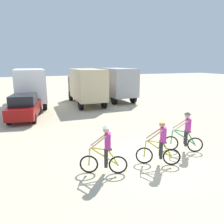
# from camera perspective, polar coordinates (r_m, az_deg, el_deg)

# --- Properties ---
(ground_plane) EXTENTS (120.00, 120.00, 0.00)m
(ground_plane) POSITION_cam_1_polar(r_m,az_deg,el_deg) (9.00, 11.44, -12.91)
(ground_plane) COLOR beige
(box_truck_avon_van) EXTENTS (2.44, 6.77, 3.35)m
(box_truck_avon_van) POSITION_cam_1_polar(r_m,az_deg,el_deg) (20.97, -21.10, 6.64)
(box_truck_avon_van) COLOR white
(box_truck_avon_van) RESTS_ON ground
(box_truck_tan_camper) EXTENTS (2.55, 6.81, 3.35)m
(box_truck_tan_camper) POSITION_cam_1_polar(r_m,az_deg,el_deg) (20.33, -7.00, 7.23)
(box_truck_tan_camper) COLOR #CCB78E
(box_truck_tan_camper) RESTS_ON ground
(box_truck_grey_hauler) EXTENTS (2.45, 6.77, 3.35)m
(box_truck_grey_hauler) POSITION_cam_1_polar(r_m,az_deg,el_deg) (22.59, 0.74, 7.90)
(box_truck_grey_hauler) COLOR #9E9EA3
(box_truck_grey_hauler) RESTS_ON ground
(sedan_parked) EXTENTS (2.49, 4.45, 1.76)m
(sedan_parked) POSITION_cam_1_polar(r_m,az_deg,el_deg) (16.11, -22.35, 1.26)
(sedan_parked) COLOR maroon
(sedan_parked) RESTS_ON ground
(cyclist_orange_shirt) EXTENTS (1.60, 0.83, 1.82)m
(cyclist_orange_shirt) POSITION_cam_1_polar(r_m,az_deg,el_deg) (7.65, -1.89, -10.49)
(cyclist_orange_shirt) COLOR black
(cyclist_orange_shirt) RESTS_ON ground
(cyclist_cowboy_hat) EXTENTS (1.54, 0.91, 1.82)m
(cyclist_cowboy_hat) POSITION_cam_1_polar(r_m,az_deg,el_deg) (8.48, 12.72, -8.38)
(cyclist_cowboy_hat) COLOR black
(cyclist_cowboy_hat) RESTS_ON ground
(cyclist_near_camera) EXTENTS (1.50, 0.97, 1.82)m
(cyclist_near_camera) POSITION_cam_1_polar(r_m,az_deg,el_deg) (10.02, 18.95, -5.42)
(cyclist_near_camera) COLOR black
(cyclist_near_camera) RESTS_ON ground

